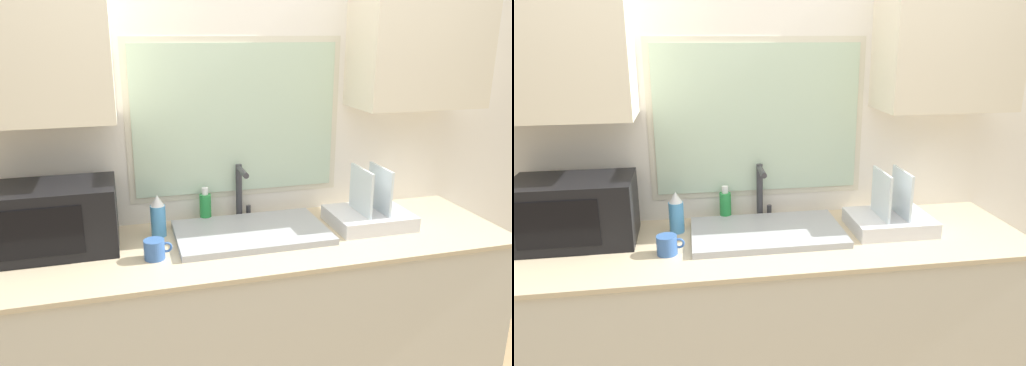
{
  "view_description": "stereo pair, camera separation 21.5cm",
  "coord_description": "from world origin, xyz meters",
  "views": [
    {
      "loc": [
        -0.55,
        -1.69,
        1.84
      ],
      "look_at": [
        -0.0,
        0.3,
        1.21
      ],
      "focal_mm": 35.0,
      "sensor_mm": 36.0,
      "label": 1
    },
    {
      "loc": [
        -0.34,
        -1.73,
        1.84
      ],
      "look_at": [
        -0.0,
        0.3,
        1.21
      ],
      "focal_mm": 35.0,
      "sensor_mm": 36.0,
      "label": 2
    }
  ],
  "objects": [
    {
      "name": "microwave",
      "position": [
        -0.85,
        0.45,
        1.07
      ],
      "size": [
        0.52,
        0.33,
        0.29
      ],
      "color": "black",
      "rests_on": "countertop"
    },
    {
      "name": "soap_bottle",
      "position": [
        -0.18,
        0.61,
        1.01
      ],
      "size": [
        0.06,
        0.06,
        0.18
      ],
      "color": "#268C3F",
      "rests_on": "countertop"
    },
    {
      "name": "countertop",
      "position": [
        0.0,
        0.34,
        0.46
      ],
      "size": [
        2.38,
        0.7,
        0.93
      ],
      "color": "beige",
      "rests_on": "ground_plane"
    },
    {
      "name": "sink_basin",
      "position": [
        -0.0,
        0.39,
        0.94
      ],
      "size": [
        0.7,
        0.42,
        0.03
      ],
      "color": "#9EA0A5",
      "rests_on": "countertop"
    },
    {
      "name": "faucet",
      "position": [
        0.0,
        0.61,
        1.09
      ],
      "size": [
        0.08,
        0.17,
        0.28
      ],
      "color": "#333338",
      "rests_on": "countertop"
    },
    {
      "name": "mug_near_sink",
      "position": [
        -0.45,
        0.25,
        0.97
      ],
      "size": [
        0.12,
        0.09,
        0.08
      ],
      "color": "#335999",
      "rests_on": "countertop"
    },
    {
      "name": "wall_back",
      "position": [
        0.0,
        0.66,
        1.41
      ],
      "size": [
        6.0,
        0.38,
        2.6
      ],
      "color": "silver",
      "rests_on": "ground_plane"
    },
    {
      "name": "dish_rack",
      "position": [
        0.59,
        0.37,
        0.98
      ],
      "size": [
        0.38,
        0.31,
        0.29
      ],
      "color": "silver",
      "rests_on": "countertop"
    },
    {
      "name": "spray_bottle",
      "position": [
        -0.41,
        0.5,
        1.02
      ],
      "size": [
        0.07,
        0.07,
        0.2
      ],
      "color": "#4C99D8",
      "rests_on": "countertop"
    }
  ]
}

